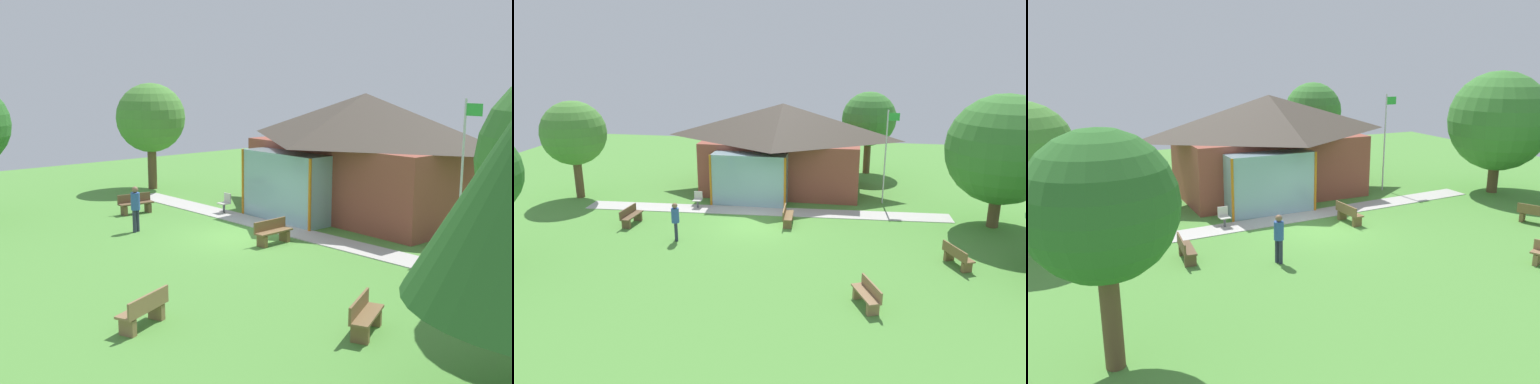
# 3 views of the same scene
# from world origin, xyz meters

# --- Properties ---
(ground_plane) EXTENTS (44.00, 44.00, 0.00)m
(ground_plane) POSITION_xyz_m (0.00, 0.00, 0.00)
(ground_plane) COLOR #54933D
(pavilion) EXTENTS (9.89, 6.95, 5.09)m
(pavilion) POSITION_xyz_m (0.28, 6.13, 2.66)
(pavilion) COLOR brown
(pavilion) RESTS_ON ground_plane
(footpath) EXTENTS (18.96, 2.29, 0.03)m
(footpath) POSITION_xyz_m (0.00, 1.91, 0.01)
(footpath) COLOR #BCB7B2
(footpath) RESTS_ON ground_plane
(flagpole) EXTENTS (0.64, 0.08, 5.08)m
(flagpole) POSITION_xyz_m (6.17, 4.39, 2.82)
(flagpole) COLOR silver
(flagpole) RESTS_ON ground_plane
(bench_rear_near_path) EXTENTS (0.52, 1.52, 0.84)m
(bench_rear_near_path) POSITION_xyz_m (1.44, 0.26, 0.40)
(bench_rear_near_path) COLOR brown
(bench_rear_near_path) RESTS_ON ground_plane
(bench_lawn_far_right) EXTENTS (1.04, 1.54, 0.84)m
(bench_lawn_far_right) POSITION_xyz_m (8.62, -3.23, 0.40)
(bench_lawn_far_right) COLOR brown
(bench_lawn_far_right) RESTS_ON ground_plane
(bench_front_right) EXTENTS (1.00, 1.55, 0.84)m
(bench_front_right) POSITION_xyz_m (5.10, -6.93, 0.40)
(bench_front_right) COLOR olive
(bench_front_right) RESTS_ON ground_plane
(bench_mid_left) EXTENTS (0.55, 1.53, 0.84)m
(bench_mid_left) POSITION_xyz_m (-5.98, -1.00, 0.40)
(bench_mid_left) COLOR brown
(bench_mid_left) RESTS_ON ground_plane
(patio_chair_west) EXTENTS (0.45, 0.45, 0.86)m
(patio_chair_west) POSITION_xyz_m (-3.58, 1.97, 0.42)
(patio_chair_west) COLOR beige
(patio_chair_west) RESTS_ON ground_plane
(visitor_strolling_lawn) EXTENTS (0.34, 0.34, 1.74)m
(visitor_strolling_lawn) POSITION_xyz_m (-3.12, -2.57, 1.02)
(visitor_strolling_lawn) COLOR #2D3347
(visitor_strolling_lawn) RESTS_ON ground_plane
(tree_west_hedge) EXTENTS (3.52, 3.52, 5.44)m
(tree_west_hedge) POSITION_xyz_m (-10.74, 2.65, 3.65)
(tree_west_hedge) COLOR brown
(tree_west_hedge) RESTS_ON ground_plane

